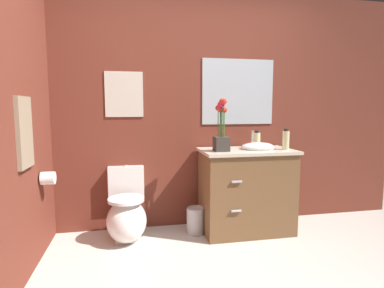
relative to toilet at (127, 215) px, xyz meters
The scene contains 12 objects.
wall_back 1.40m from the toilet, 17.94° to the left, with size 4.47×0.05×2.50m, color maroon.
wall_left 1.47m from the toilet, 133.56° to the right, with size 0.05×4.20×2.50m, color maroon.
toilet is the anchor object (origin of this frame).
vanity_cabinet 1.23m from the toilet, ahead, with size 0.94×0.56×1.04m.
flower_vase 1.22m from the toilet, ahead, with size 0.14×0.14×0.51m.
soap_bottle 1.51m from the toilet, ahead, with size 0.07×0.07×0.19m.
lotion_bottle 1.75m from the toilet, ahead, with size 0.07×0.07×0.21m.
trash_bin 0.69m from the toilet, ahead, with size 0.18×0.18×0.27m.
wall_poster 1.20m from the toilet, 90.00° to the left, with size 0.38×0.01×0.46m, color beige.
wall_mirror 1.73m from the toilet, 12.44° to the left, with size 0.80×0.01×0.70m, color #B2BCC6.
hanging_towel 1.23m from the toilet, 141.97° to the right, with size 0.03×0.28×0.52m, color gray.
toilet_paper_roll 0.80m from the toilet, 163.04° to the right, with size 0.11×0.11×0.11m, color white.
Camera 1 is at (-0.67, -1.75, 1.27)m, focal length 29.02 mm.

